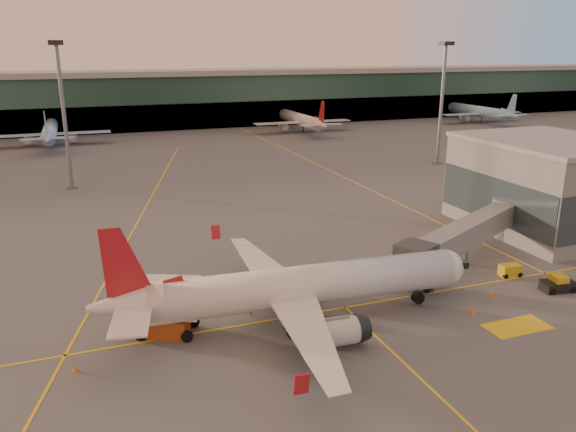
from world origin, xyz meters
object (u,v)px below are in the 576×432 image
object	(u,v)px
main_airplane	(295,288)
pushback_tug	(558,285)
catering_truck	(163,304)
gpu_cart	(510,271)

from	to	relation	value
main_airplane	pushback_tug	world-z (taller)	main_airplane
catering_truck	gpu_cart	bearing A→B (deg)	23.43
catering_truck	pushback_tug	bearing A→B (deg)	16.40
main_airplane	gpu_cart	size ratio (longest dim) A/B	14.58
catering_truck	gpu_cart	xyz separation A→B (m)	(37.99, -0.14, -2.23)
main_airplane	gpu_cart	xyz separation A→B (m)	(26.45, 2.01, -2.82)
gpu_cart	pushback_tug	world-z (taller)	pushback_tug
main_airplane	pushback_tug	xyz separation A→B (m)	(28.38, -2.93, -2.77)
main_airplane	pushback_tug	distance (m)	28.67
gpu_cart	catering_truck	bearing A→B (deg)	-173.56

